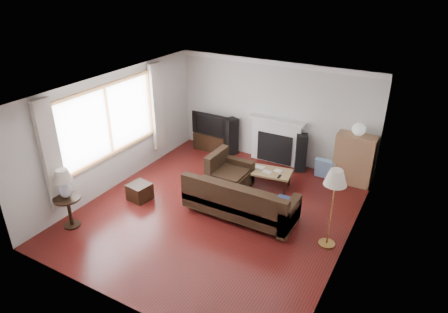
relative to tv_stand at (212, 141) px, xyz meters
The scene contains 17 objects.
room 3.14m from the tv_stand, 57.34° to the right, with size 5.10×5.60×2.54m.
window 3.12m from the tv_stand, 107.42° to the right, with size 0.12×2.74×1.54m, color olive.
curtain_near 4.45m from the tv_stand, 100.70° to the right, with size 0.10×0.35×2.10m, color beige.
curtain_far 1.84m from the tv_stand, 124.04° to the right, with size 0.10×0.35×2.10m, color beige.
fireplace 1.79m from the tv_stand, ahead, with size 1.40×0.26×1.15m, color white.
tv_stand is the anchor object (origin of this frame).
television 0.52m from the tv_stand, behind, with size 1.01×0.13×0.58m, color black.
speaker_left 0.61m from the tv_stand, ahead, with size 0.27×0.32×0.96m, color black.
speaker_right 2.45m from the tv_stand, ahead, with size 0.25×0.30×0.90m, color black.
bookshelf 3.67m from the tv_stand, ahead, with size 0.84×0.40×1.15m, color #8D6141.
globe_lamp 3.81m from the tv_stand, ahead, with size 0.28×0.28×0.28m, color white.
sectional_sofa 3.17m from the tv_stand, 49.06° to the right, with size 2.37×1.73×0.77m, color black.
coffee_table 2.34m from the tv_stand, 27.36° to the right, with size 1.00×0.55×0.39m, color #997949.
footstool 2.88m from the tv_stand, 90.84° to the right, with size 0.42×0.42×0.35m, color black.
floor_lamp 4.56m from the tv_stand, 32.52° to the right, with size 0.38×0.38×1.49m, color #AA7D3B.
side_table 4.29m from the tv_stand, 97.33° to the right, with size 0.50×0.50×0.63m, color black.
table_lamp 4.34m from the tv_stand, 97.33° to the right, with size 0.35×0.35×0.56m, color silver.
Camera 1 is at (3.42, -5.77, 4.49)m, focal length 32.00 mm.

